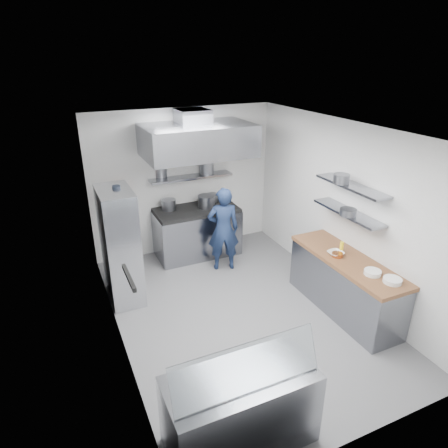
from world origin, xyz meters
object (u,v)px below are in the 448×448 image
display_case (240,410)px  wire_rack (120,246)px  chef (223,229)px  gas_range (197,233)px

display_case → wire_rack: bearing=99.5°
wire_rack → display_case: (0.53, -3.17, -0.50)m
wire_rack → display_case: size_ratio=1.23×
chef → wire_rack: wire_rack is taller
gas_range → display_case: 4.25m
gas_range → chef: bearing=-72.5°
chef → display_case: chef is taller
chef → gas_range: bearing=-56.1°
display_case → chef: bearing=68.4°
chef → display_case: (-1.33, -3.36, -0.36)m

